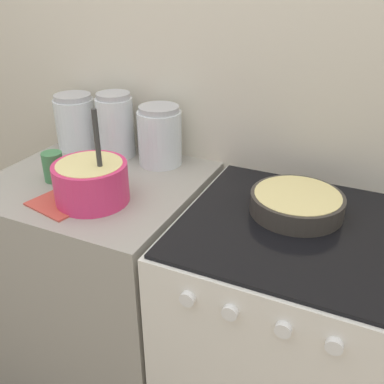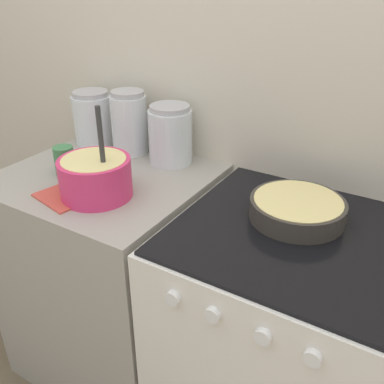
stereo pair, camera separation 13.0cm
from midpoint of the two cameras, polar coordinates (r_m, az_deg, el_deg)
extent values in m
cube|color=beige|center=(1.55, 8.96, 14.07)|extent=(4.42, 0.05, 2.40)
cube|color=#9E998E|center=(1.78, -8.25, -10.96)|extent=(0.71, 0.65, 0.90)
cube|color=white|center=(1.54, 13.60, -19.41)|extent=(0.65, 0.65, 0.89)
cube|color=black|center=(1.26, 15.86, -5.20)|extent=(0.62, 0.62, 0.01)
cylinder|color=white|center=(1.10, 0.89, -14.07)|extent=(0.04, 0.02, 0.04)
cylinder|color=white|center=(1.07, 6.37, -16.11)|extent=(0.04, 0.02, 0.04)
cylinder|color=white|center=(1.04, 13.20, -18.40)|extent=(0.04, 0.02, 0.04)
cylinder|color=white|center=(1.02, 19.56, -20.26)|extent=(0.04, 0.02, 0.04)
cylinder|color=#E0336B|center=(1.38, -10.13, 1.81)|extent=(0.23, 0.23, 0.13)
cylinder|color=#EFDB8C|center=(1.37, -10.23, 2.96)|extent=(0.20, 0.20, 0.07)
cylinder|color=#333333|center=(1.31, -9.14, 5.29)|extent=(0.02, 0.02, 0.28)
cylinder|color=#38332D|center=(1.30, 16.65, -2.32)|extent=(0.28, 0.28, 0.06)
cylinder|color=#EFDB8C|center=(1.30, 16.69, -2.07)|extent=(0.26, 0.26, 0.05)
cylinder|color=silver|center=(1.82, -11.05, 9.37)|extent=(0.16, 0.16, 0.20)
cylinder|color=tan|center=(1.83, -10.94, 8.19)|extent=(0.14, 0.14, 0.12)
cylinder|color=#B2B2B7|center=(1.79, -11.37, 12.70)|extent=(0.14, 0.14, 0.02)
cylinder|color=silver|center=(1.69, -6.15, 8.87)|extent=(0.14, 0.14, 0.23)
cylinder|color=white|center=(1.71, -6.08, 7.44)|extent=(0.12, 0.12, 0.14)
cylinder|color=#B2B2B7|center=(1.66, -6.37, 12.89)|extent=(0.13, 0.13, 0.02)
cylinder|color=silver|center=(1.59, -0.55, 7.31)|extent=(0.16, 0.16, 0.20)
cylinder|color=silver|center=(1.61, -0.55, 5.98)|extent=(0.14, 0.14, 0.12)
cylinder|color=#B2B2B7|center=(1.56, -0.57, 11.10)|extent=(0.15, 0.15, 0.02)
cylinder|color=#3F7F4C|center=(1.56, -14.40, 4.03)|extent=(0.07, 0.07, 0.10)
cube|color=#CC4C3F|center=(1.44, -12.21, 0.15)|extent=(0.23, 0.29, 0.01)
camera|label=1|loc=(0.07, -87.14, 1.50)|focal=40.00mm
camera|label=2|loc=(0.07, 92.86, -1.50)|focal=40.00mm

